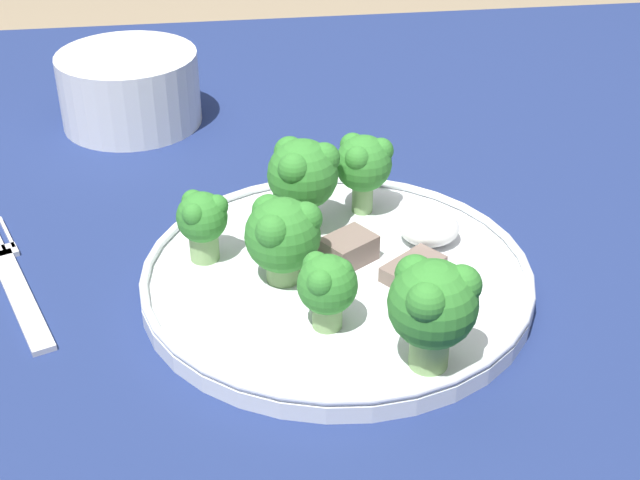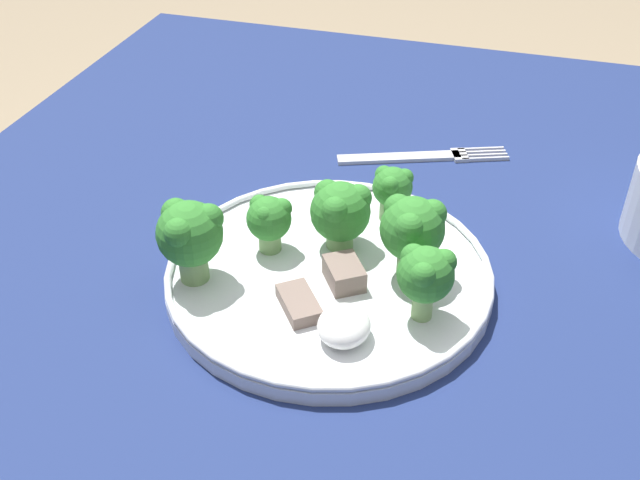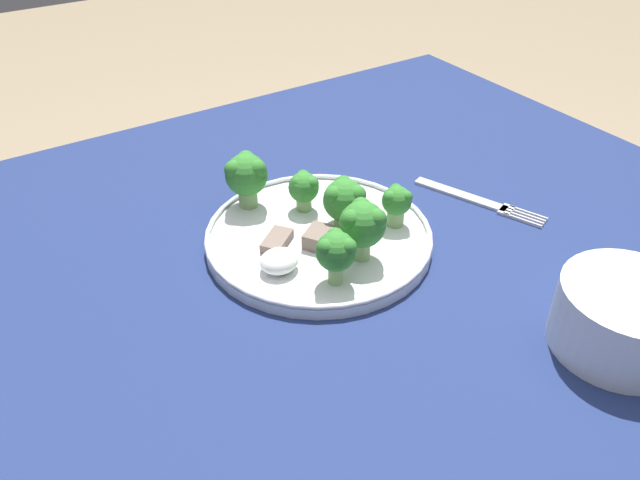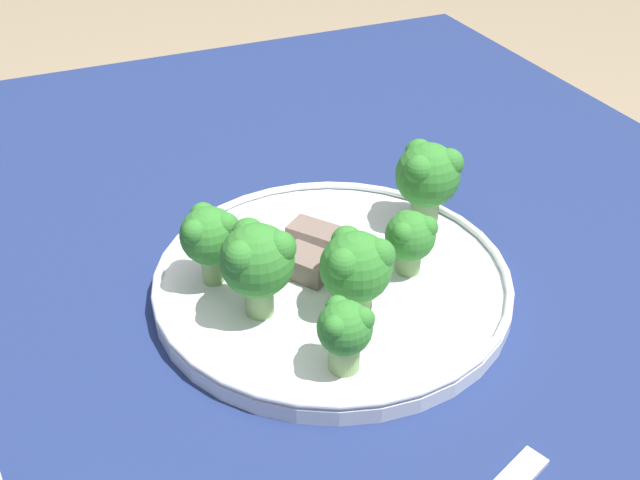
# 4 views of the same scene
# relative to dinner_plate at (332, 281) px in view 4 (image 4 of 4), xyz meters

# --- Properties ---
(table) EXTENTS (1.05, 0.99, 0.71)m
(table) POSITION_rel_dinner_plate_xyz_m (-0.01, 0.08, -0.11)
(table) COLOR navy
(table) RESTS_ON ground_plane
(dinner_plate) EXTENTS (0.26, 0.26, 0.02)m
(dinner_plate) POSITION_rel_dinner_plate_xyz_m (0.00, 0.00, 0.00)
(dinner_plate) COLOR white
(dinner_plate) RESTS_ON table
(broccoli_floret_near_rim_left) EXTENTS (0.05, 0.05, 0.07)m
(broccoli_floret_near_rim_left) POSITION_rel_dinner_plate_xyz_m (-0.02, 0.06, 0.05)
(broccoli_floret_near_rim_left) COLOR #7FA866
(broccoli_floret_near_rim_left) RESTS_ON dinner_plate
(broccoli_floret_center_left) EXTENTS (0.05, 0.05, 0.06)m
(broccoli_floret_center_left) POSITION_rel_dinner_plate_xyz_m (-0.04, -0.00, 0.04)
(broccoli_floret_center_left) COLOR #7FA866
(broccoli_floret_center_left) RESTS_ON dinner_plate
(broccoli_floret_back_left) EXTENTS (0.04, 0.04, 0.05)m
(broccoli_floret_back_left) POSITION_rel_dinner_plate_xyz_m (-0.01, -0.06, 0.03)
(broccoli_floret_back_left) COLOR #7FA866
(broccoli_floret_back_left) RESTS_ON dinner_plate
(broccoli_floret_front_left) EXTENTS (0.05, 0.05, 0.07)m
(broccoli_floret_front_left) POSITION_rel_dinner_plate_xyz_m (0.04, -0.10, 0.05)
(broccoli_floret_front_left) COLOR #7FA866
(broccoli_floret_front_left) RESTS_ON dinner_plate
(broccoli_floret_center_back) EXTENTS (0.04, 0.04, 0.06)m
(broccoli_floret_center_back) POSITION_rel_dinner_plate_xyz_m (0.03, 0.08, 0.04)
(broccoli_floret_center_back) COLOR #7FA866
(broccoli_floret_center_back) RESTS_ON dinner_plate
(broccoli_floret_mid_cluster) EXTENTS (0.04, 0.04, 0.05)m
(broccoli_floret_mid_cluster) POSITION_rel_dinner_plate_xyz_m (-0.09, 0.03, 0.03)
(broccoli_floret_mid_cluster) COLOR #7FA866
(broccoli_floret_mid_cluster) RESTS_ON dinner_plate
(meat_slice_front_slice) EXTENTS (0.04, 0.04, 0.02)m
(meat_slice_front_slice) POSITION_rel_dinner_plate_xyz_m (0.01, 0.02, 0.01)
(meat_slice_front_slice) COLOR #756056
(meat_slice_front_slice) RESTS_ON dinner_plate
(meat_slice_middle_slice) EXTENTS (0.05, 0.05, 0.01)m
(meat_slice_middle_slice) POSITION_rel_dinner_plate_xyz_m (0.05, -0.01, 0.01)
(meat_slice_middle_slice) COLOR #756056
(meat_slice_middle_slice) RESTS_ON dinner_plate
(sauce_dollop) EXTENTS (0.04, 0.04, 0.02)m
(sauce_dollop) POSITION_rel_dinner_plate_xyz_m (0.07, 0.03, 0.01)
(sauce_dollop) COLOR white
(sauce_dollop) RESTS_ON dinner_plate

